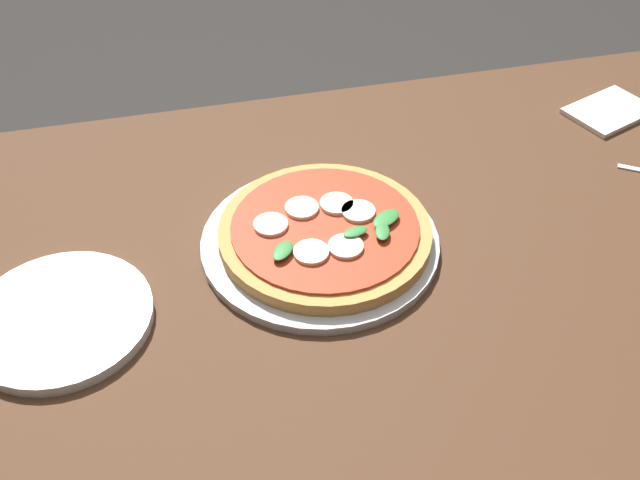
# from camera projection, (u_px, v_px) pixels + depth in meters

# --- Properties ---
(dining_table) EXTENTS (1.39, 0.83, 0.71)m
(dining_table) POSITION_uv_depth(u_px,v_px,m) (361.00, 318.00, 1.00)
(dining_table) COLOR #4C301E
(dining_table) RESTS_ON ground_plane
(serving_tray) EXTENTS (0.30, 0.30, 0.01)m
(serving_tray) POSITION_uv_depth(u_px,v_px,m) (320.00, 242.00, 0.96)
(serving_tray) COLOR silver
(serving_tray) RESTS_ON dining_table
(pizza) EXTENTS (0.27, 0.27, 0.03)m
(pizza) POSITION_uv_depth(u_px,v_px,m) (325.00, 232.00, 0.95)
(pizza) COLOR tan
(pizza) RESTS_ON serving_tray
(plate_white) EXTENTS (0.21, 0.21, 0.01)m
(plate_white) POSITION_uv_depth(u_px,v_px,m) (61.00, 318.00, 0.86)
(plate_white) COLOR white
(plate_white) RESTS_ON dining_table
(napkin) EXTENTS (0.15, 0.13, 0.01)m
(napkin) POSITION_uv_depth(u_px,v_px,m) (609.00, 111.00, 1.19)
(napkin) COLOR white
(napkin) RESTS_ON dining_table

